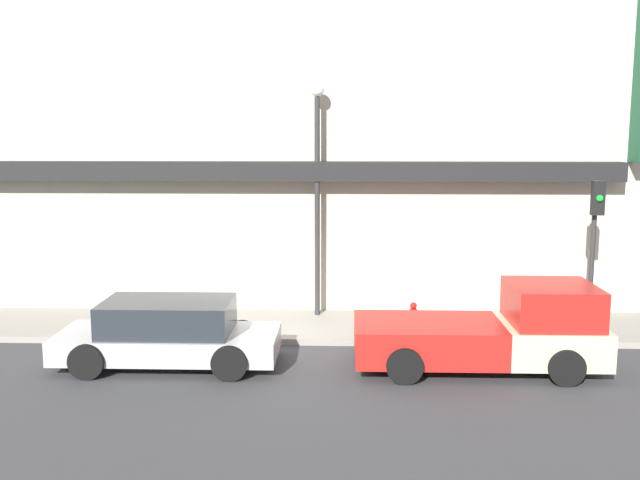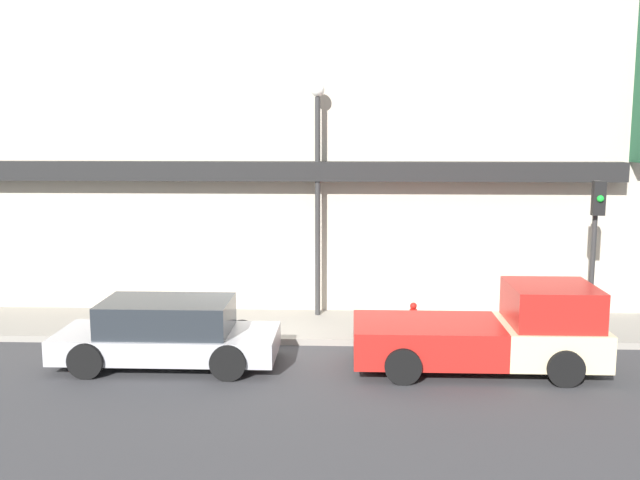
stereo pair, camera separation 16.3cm
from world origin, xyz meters
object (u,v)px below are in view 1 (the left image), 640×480
object	(u,v)px
pickup_truck	(494,332)
traffic_light	(595,230)
street_lamp	(317,174)
parked_car	(168,333)
fire_hydrant	(413,317)

from	to	relation	value
pickup_truck	traffic_light	size ratio (longest dim) A/B	1.39
street_lamp	traffic_light	size ratio (longest dim) A/B	1.64
parked_car	traffic_light	size ratio (longest dim) A/B	1.27
fire_hydrant	street_lamp	xyz separation A→B (m)	(-2.40, 1.54, 3.40)
street_lamp	traffic_light	world-z (taller)	street_lamp
parked_car	traffic_light	bearing A→B (deg)	13.09
street_lamp	parked_car	bearing A→B (deg)	-129.00
pickup_truck	parked_car	xyz separation A→B (m)	(-6.96, 0.00, -0.10)
fire_hydrant	pickup_truck	bearing A→B (deg)	-56.60
parked_car	street_lamp	bearing A→B (deg)	51.86
parked_car	street_lamp	xyz separation A→B (m)	(3.07, 3.80, 3.20)
parked_car	traffic_light	world-z (taller)	traffic_light
pickup_truck	street_lamp	distance (m)	6.26
pickup_truck	parked_car	distance (m)	6.96
pickup_truck	fire_hydrant	distance (m)	2.72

